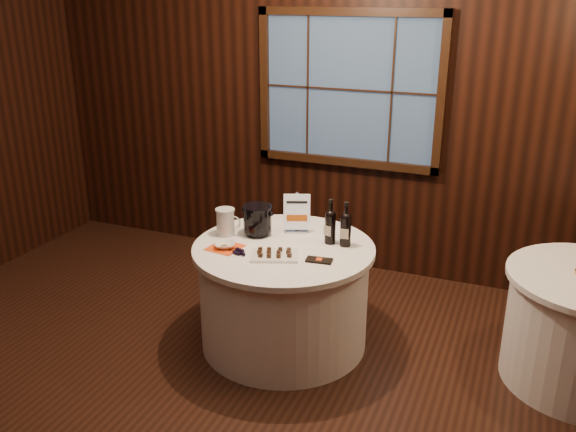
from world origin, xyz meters
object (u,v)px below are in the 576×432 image
at_px(main_table, 284,295).
at_px(grape_bunch, 241,251).
at_px(ice_bucket, 257,220).
at_px(port_bottle_right, 346,227).
at_px(glass_pitcher, 226,222).
at_px(sign_stand, 297,219).
at_px(chocolate_plate, 274,254).
at_px(cracker_bowl, 225,245).
at_px(chocolate_box, 319,260).
at_px(port_bottle_left, 330,224).

distance_m(main_table, grape_bunch, 0.51).
relative_size(main_table, ice_bucket, 5.76).
relative_size(port_bottle_right, glass_pitcher, 1.60).
xyz_separation_m(ice_bucket, grape_bunch, (0.04, -0.35, -0.10)).
xyz_separation_m(sign_stand, ice_bucket, (-0.25, -0.15, 0.01)).
bearing_deg(port_bottle_right, ice_bucket, 178.50).
height_order(main_table, port_bottle_right, port_bottle_right).
bearing_deg(sign_stand, grape_bunch, -134.21).
bearing_deg(chocolate_plate, ice_bucket, 130.54).
distance_m(ice_bucket, grape_bunch, 0.37).
height_order(sign_stand, cracker_bowl, sign_stand).
bearing_deg(chocolate_box, cracker_bowl, 176.15).
bearing_deg(glass_pitcher, ice_bucket, 14.41).
distance_m(grape_bunch, cracker_bowl, 0.15).
relative_size(sign_stand, grape_bunch, 1.84).
distance_m(sign_stand, ice_bucket, 0.29).
xyz_separation_m(port_bottle_left, chocolate_box, (0.03, -0.32, -0.13)).
relative_size(port_bottle_left, port_bottle_right, 1.01).
relative_size(main_table, port_bottle_left, 3.94).
xyz_separation_m(main_table, chocolate_plate, (0.01, -0.19, 0.40)).
height_order(chocolate_box, grape_bunch, grape_bunch).
distance_m(port_bottle_right, chocolate_box, 0.35).
height_order(port_bottle_left, port_bottle_right, port_bottle_left).
distance_m(port_bottle_left, chocolate_plate, 0.47).
bearing_deg(port_bottle_left, sign_stand, 176.45).
relative_size(ice_bucket, grape_bunch, 1.31).
height_order(port_bottle_left, grape_bunch, port_bottle_left).
bearing_deg(grape_bunch, chocolate_plate, 8.79).
bearing_deg(chocolate_box, sign_stand, 120.91).
height_order(ice_bucket, glass_pitcher, ice_bucket).
bearing_deg(port_bottle_left, main_table, -133.80).
bearing_deg(port_bottle_right, glass_pitcher, -176.36).
bearing_deg(ice_bucket, glass_pitcher, -156.09).
distance_m(grape_bunch, glass_pitcher, 0.37).
bearing_deg(ice_bucket, chocolate_box, -25.27).
bearing_deg(glass_pitcher, port_bottle_right, -0.31).
bearing_deg(port_bottle_left, glass_pitcher, -154.67).
bearing_deg(ice_bucket, sign_stand, 30.58).
xyz_separation_m(port_bottle_right, chocolate_box, (-0.08, -0.32, -0.13)).
relative_size(sign_stand, port_bottle_left, 0.96).
height_order(sign_stand, chocolate_box, sign_stand).
bearing_deg(port_bottle_left, port_bottle_right, 10.90).
bearing_deg(cracker_bowl, sign_stand, 51.98).
bearing_deg(chocolate_box, chocolate_plate, -178.19).
relative_size(sign_stand, port_bottle_right, 0.97).
height_order(port_bottle_right, chocolate_plate, port_bottle_right).
bearing_deg(ice_bucket, port_bottle_left, 5.60).
xyz_separation_m(sign_stand, chocolate_plate, (0.02, -0.46, -0.09)).
bearing_deg(main_table, glass_pitcher, 176.47).
xyz_separation_m(port_bottle_right, chocolate_plate, (-0.38, -0.36, -0.12)).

